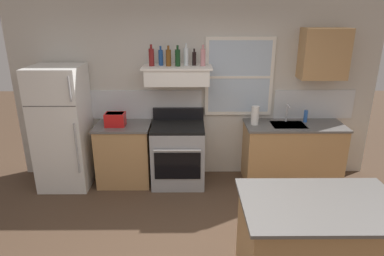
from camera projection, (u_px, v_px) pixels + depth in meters
The scene contains 19 objects.
back_wall at pixel (197, 89), 5.05m from camera, with size 5.40×0.11×2.70m.
refrigerator at pixel (63, 128), 4.83m from camera, with size 0.70×0.72×1.76m.
counter_left_of_stove at pixel (125, 153), 5.03m from camera, with size 0.79×0.63×0.91m.
toaster at pixel (115, 119), 4.80m from camera, with size 0.30×0.20×0.19m.
stove_range at pixel (178, 154), 5.00m from camera, with size 0.76×0.69×1.09m.
range_hood_shelf at pixel (177, 75), 4.71m from camera, with size 0.96×0.52×0.24m.
bottle_red_label_wine at pixel (151, 57), 4.63m from camera, with size 0.07×0.07×0.29m.
bottle_blue_liqueur at pixel (161, 57), 4.68m from camera, with size 0.07×0.07×0.27m.
bottle_amber_wine at pixel (168, 58), 4.62m from camera, with size 0.07×0.07×0.28m.
bottle_dark_green_wine at pixel (178, 57), 4.61m from camera, with size 0.07×0.07×0.28m.
bottle_clear_tall at pixel (186, 56), 4.66m from camera, with size 0.06×0.06×0.30m.
bottle_balsamic_dark at pixel (194, 58), 4.69m from camera, with size 0.06×0.06×0.23m.
bottle_rose_pink at pixel (203, 57), 4.64m from camera, with size 0.07×0.07×0.29m.
counter_right_with_sink at pixel (292, 153), 5.05m from camera, with size 1.43×0.63×0.91m.
sink_faucet at pixel (287, 111), 4.93m from camera, with size 0.03×0.17×0.28m.
paper_towel_roll at pixel (255, 115), 4.85m from camera, with size 0.11×0.11×0.27m, color white.
dish_soap_bottle at pixel (306, 116), 4.96m from camera, with size 0.06×0.06×0.18m, color blue.
kitchen_island at pixel (317, 246), 3.05m from camera, with size 1.40×0.90×0.91m.
upper_cabinet_right at pixel (324, 54), 4.71m from camera, with size 0.64×0.32×0.70m.
Camera 1 is at (-0.08, -2.73, 2.47)m, focal length 31.57 mm.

